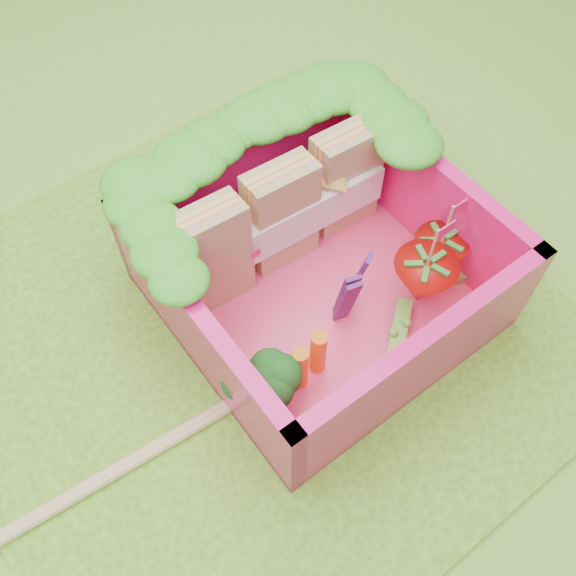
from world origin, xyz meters
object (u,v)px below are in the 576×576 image
(bento_box, at_px, (320,265))
(sandwich_stack, at_px, (282,216))
(strawberry_left, at_px, (422,283))
(chopsticks, at_px, (45,512))
(broccoli, at_px, (261,380))
(strawberry_right, at_px, (437,257))

(bento_box, xyz_separation_m, sandwich_stack, (0.01, 0.28, 0.05))
(bento_box, bearing_deg, strawberry_left, -42.36)
(bento_box, distance_m, strawberry_left, 0.46)
(chopsticks, bearing_deg, broccoli, -8.03)
(strawberry_left, bearing_deg, bento_box, 137.64)
(broccoli, xyz_separation_m, chopsticks, (-0.94, 0.13, -0.21))
(bento_box, bearing_deg, sandwich_stack, 88.75)
(strawberry_right, relative_size, chopsticks, 0.20)
(bento_box, relative_size, strawberry_left, 2.48)
(bento_box, relative_size, strawberry_right, 2.68)
(sandwich_stack, bearing_deg, broccoli, -133.19)
(chopsticks, bearing_deg, strawberry_right, -2.85)
(strawberry_left, bearing_deg, strawberry_right, 22.67)
(sandwich_stack, bearing_deg, bento_box, -91.25)
(sandwich_stack, bearing_deg, strawberry_right, -46.67)
(broccoli, distance_m, chopsticks, 0.97)
(strawberry_right, bearing_deg, strawberry_left, -157.33)
(broccoli, height_order, chopsticks, broccoli)
(sandwich_stack, height_order, strawberry_right, sandwich_stack)
(sandwich_stack, distance_m, chopsticks, 1.55)
(sandwich_stack, distance_m, strawberry_right, 0.73)
(strawberry_left, xyz_separation_m, strawberry_right, (0.16, 0.07, -0.02))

